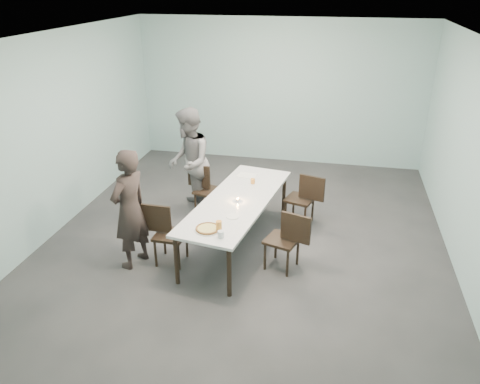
% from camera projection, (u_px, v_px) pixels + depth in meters
% --- Properties ---
extents(ground, '(7.00, 7.00, 0.00)m').
position_uv_depth(ground, '(247.00, 237.00, 7.32)').
color(ground, '#333335').
rests_on(ground, ground).
extents(room_shell, '(6.02, 7.02, 3.01)m').
position_uv_depth(room_shell, '(248.00, 110.00, 6.47)').
color(room_shell, '#9EC5C7').
rests_on(room_shell, ground).
extents(table, '(1.30, 2.71, 0.75)m').
position_uv_depth(table, '(237.00, 203.00, 6.83)').
color(table, white).
rests_on(table, ground).
extents(chair_near_left, '(0.61, 0.43, 0.87)m').
position_uv_depth(chair_near_left, '(165.00, 230.00, 6.49)').
color(chair_near_left, black).
rests_on(chair_near_left, ground).
extents(chair_far_left, '(0.65, 0.52, 0.87)m').
position_uv_depth(chair_far_left, '(205.00, 186.00, 7.85)').
color(chair_far_left, black).
rests_on(chair_far_left, ground).
extents(chair_near_right, '(0.65, 0.53, 0.87)m').
position_uv_depth(chair_near_right, '(288.00, 237.00, 6.32)').
color(chair_near_right, black).
rests_on(chair_near_right, ground).
extents(chair_far_right, '(0.65, 0.52, 0.87)m').
position_uv_depth(chair_far_right, '(305.00, 196.00, 7.50)').
color(chair_far_right, black).
rests_on(chair_far_right, ground).
extents(diner_near, '(0.58, 0.72, 1.70)m').
position_uv_depth(diner_near, '(130.00, 209.00, 6.29)').
color(diner_near, black).
rests_on(diner_near, ground).
extents(diner_far, '(0.90, 1.03, 1.81)m').
position_uv_depth(diner_far, '(189.00, 162.00, 7.75)').
color(diner_far, slate).
rests_on(diner_far, ground).
extents(pizza, '(0.34, 0.34, 0.04)m').
position_uv_depth(pizza, '(208.00, 229.00, 5.98)').
color(pizza, white).
rests_on(pizza, table).
extents(side_plate, '(0.18, 0.18, 0.01)m').
position_uv_depth(side_plate, '(233.00, 216.00, 6.32)').
color(side_plate, white).
rests_on(side_plate, table).
extents(beer_glass, '(0.08, 0.08, 0.15)m').
position_uv_depth(beer_glass, '(219.00, 226.00, 5.92)').
color(beer_glass, orange).
rests_on(beer_glass, table).
extents(water_tumbler, '(0.08, 0.08, 0.09)m').
position_uv_depth(water_tumbler, '(221.00, 234.00, 5.80)').
color(water_tumbler, silver).
rests_on(water_tumbler, table).
extents(tealight, '(0.06, 0.06, 0.05)m').
position_uv_depth(tealight, '(238.00, 200.00, 6.74)').
color(tealight, silver).
rests_on(tealight, table).
extents(amber_tumbler, '(0.07, 0.07, 0.08)m').
position_uv_depth(amber_tumbler, '(253.00, 181.00, 7.32)').
color(amber_tumbler, orange).
rests_on(amber_tumbler, table).
extents(menu, '(0.33, 0.26, 0.01)m').
position_uv_depth(menu, '(247.00, 175.00, 7.63)').
color(menu, silver).
rests_on(menu, table).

